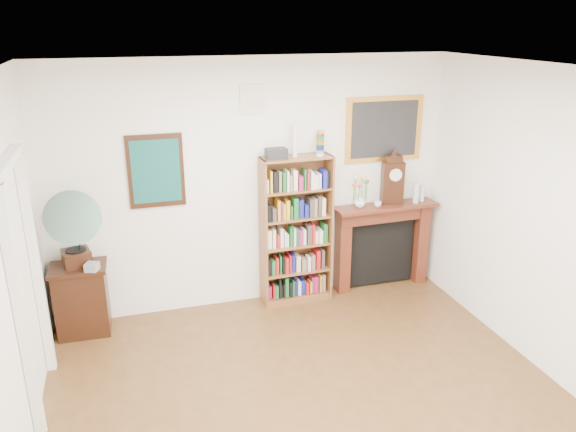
% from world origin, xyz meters
% --- Properties ---
extents(room, '(4.51, 5.01, 2.81)m').
position_xyz_m(room, '(0.00, 0.00, 1.40)').
color(room, '#4C3317').
rests_on(room, ground).
extents(door_casing, '(0.08, 1.02, 2.17)m').
position_xyz_m(door_casing, '(-2.21, 1.20, 1.26)').
color(door_casing, white).
rests_on(door_casing, left_wall).
extents(teal_poster, '(0.58, 0.04, 0.78)m').
position_xyz_m(teal_poster, '(-1.05, 2.48, 1.65)').
color(teal_poster, black).
rests_on(teal_poster, back_wall).
extents(small_picture, '(0.26, 0.04, 0.30)m').
position_xyz_m(small_picture, '(0.00, 2.48, 2.35)').
color(small_picture, white).
rests_on(small_picture, back_wall).
extents(gilt_painting, '(0.95, 0.04, 0.75)m').
position_xyz_m(gilt_painting, '(1.55, 2.48, 1.95)').
color(gilt_painting, gold).
rests_on(gilt_painting, back_wall).
extents(bookshelf, '(0.81, 0.31, 2.00)m').
position_xyz_m(bookshelf, '(0.45, 2.34, 0.97)').
color(bookshelf, brown).
rests_on(bookshelf, floor).
extents(side_cabinet, '(0.57, 0.42, 0.76)m').
position_xyz_m(side_cabinet, '(-1.92, 2.28, 0.38)').
color(side_cabinet, black).
rests_on(side_cabinet, floor).
extents(fireplace, '(1.28, 0.34, 1.07)m').
position_xyz_m(fireplace, '(1.57, 2.40, 0.62)').
color(fireplace, '#4E2312').
rests_on(fireplace, floor).
extents(gramophone, '(0.66, 0.76, 0.87)m').
position_xyz_m(gramophone, '(-1.92, 2.16, 1.25)').
color(gramophone, black).
rests_on(gramophone, side_cabinet).
extents(cd_stack, '(0.16, 0.16, 0.08)m').
position_xyz_m(cd_stack, '(-1.77, 2.12, 0.80)').
color(cd_stack, '#AFB0BB').
rests_on(cd_stack, side_cabinet).
extents(mantel_clock, '(0.27, 0.18, 0.58)m').
position_xyz_m(mantel_clock, '(1.65, 2.39, 1.35)').
color(mantel_clock, black).
rests_on(mantel_clock, fireplace).
extents(flower_vase, '(0.16, 0.16, 0.14)m').
position_xyz_m(flower_vase, '(1.23, 2.36, 1.14)').
color(flower_vase, white).
rests_on(flower_vase, fireplace).
extents(teacup, '(0.09, 0.09, 0.07)m').
position_xyz_m(teacup, '(1.44, 2.31, 1.10)').
color(teacup, silver).
rests_on(teacup, fireplace).
extents(bottle_left, '(0.07, 0.07, 0.24)m').
position_xyz_m(bottle_left, '(1.94, 2.32, 1.19)').
color(bottle_left, silver).
rests_on(bottle_left, fireplace).
extents(bottle_right, '(0.06, 0.06, 0.20)m').
position_xyz_m(bottle_right, '(2.04, 2.36, 1.17)').
color(bottle_right, silver).
rests_on(bottle_right, fireplace).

